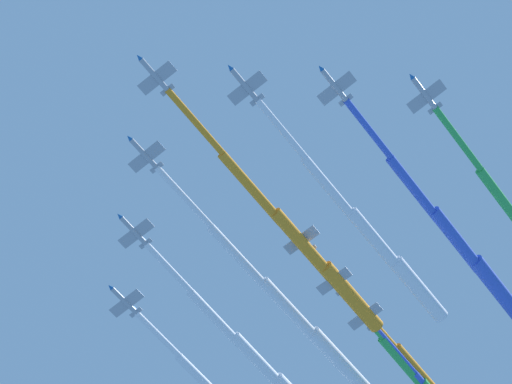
{
  "coord_description": "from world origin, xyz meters",
  "views": [
    {
      "loc": [
        -42.62,
        -78.93,
        9.31
      ],
      "look_at": [
        0.0,
        0.0,
        184.6
      ],
      "focal_mm": 64.43,
      "sensor_mm": 36.0,
      "label": 1
    }
  ],
  "objects_px": {
    "jet_port_inner": "(378,243)",
    "jet_trail_port": "(421,376)",
    "jet_port_mid": "(459,242)",
    "jet_starboard_mid": "(260,363)",
    "jet_starboard_inner": "(294,314)",
    "jet_lead": "(306,247)"
  },
  "relations": [
    {
      "from": "jet_lead",
      "to": "jet_starboard_inner",
      "type": "relative_size",
      "value": 0.98
    },
    {
      "from": "jet_lead",
      "to": "jet_port_inner",
      "type": "relative_size",
      "value": 1.09
    },
    {
      "from": "jet_starboard_mid",
      "to": "jet_trail_port",
      "type": "xyz_separation_m",
      "value": [
        36.76,
        -14.06,
        1.49
      ]
    },
    {
      "from": "jet_port_mid",
      "to": "jet_trail_port",
      "type": "height_order",
      "value": "jet_trail_port"
    },
    {
      "from": "jet_starboard_inner",
      "to": "jet_port_mid",
      "type": "relative_size",
      "value": 1.1
    },
    {
      "from": "jet_port_inner",
      "to": "jet_starboard_mid",
      "type": "height_order",
      "value": "jet_starboard_mid"
    },
    {
      "from": "jet_port_mid",
      "to": "jet_starboard_mid",
      "type": "bearing_deg",
      "value": 115.38
    },
    {
      "from": "jet_starboard_mid",
      "to": "jet_starboard_inner",
      "type": "bearing_deg",
      "value": -87.04
    },
    {
      "from": "jet_lead",
      "to": "jet_starboard_inner",
      "type": "bearing_deg",
      "value": 68.5
    },
    {
      "from": "jet_port_inner",
      "to": "jet_trail_port",
      "type": "relative_size",
      "value": 0.96
    },
    {
      "from": "jet_lead",
      "to": "jet_port_mid",
      "type": "xyz_separation_m",
      "value": [
        29.64,
        -16.89,
        0.88
      ]
    },
    {
      "from": "jet_lead",
      "to": "jet_port_inner",
      "type": "height_order",
      "value": "jet_lead"
    },
    {
      "from": "jet_starboard_mid",
      "to": "jet_lead",
      "type": "bearing_deg",
      "value": -100.56
    },
    {
      "from": "jet_trail_port",
      "to": "jet_starboard_inner",
      "type": "bearing_deg",
      "value": -178.12
    },
    {
      "from": "jet_starboard_inner",
      "to": "jet_port_mid",
      "type": "distance_m",
      "value": 41.23
    },
    {
      "from": "jet_starboard_inner",
      "to": "jet_port_mid",
      "type": "xyz_separation_m",
      "value": [
        22.75,
        -34.38,
        -0.15
      ]
    },
    {
      "from": "jet_port_mid",
      "to": "jet_starboard_mid",
      "type": "distance_m",
      "value": 54.93
    },
    {
      "from": "jet_port_mid",
      "to": "jet_trail_port",
      "type": "distance_m",
      "value": 37.94
    },
    {
      "from": "jet_lead",
      "to": "jet_starboard_mid",
      "type": "xyz_separation_m",
      "value": [
        6.1,
        32.73,
        -0.21
      ]
    },
    {
      "from": "jet_lead",
      "to": "jet_port_mid",
      "type": "relative_size",
      "value": 1.08
    },
    {
      "from": "jet_trail_port",
      "to": "jet_port_inner",
      "type": "bearing_deg",
      "value": -137.04
    },
    {
      "from": "jet_port_inner",
      "to": "jet_trail_port",
      "type": "height_order",
      "value": "jet_trail_port"
    }
  ]
}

